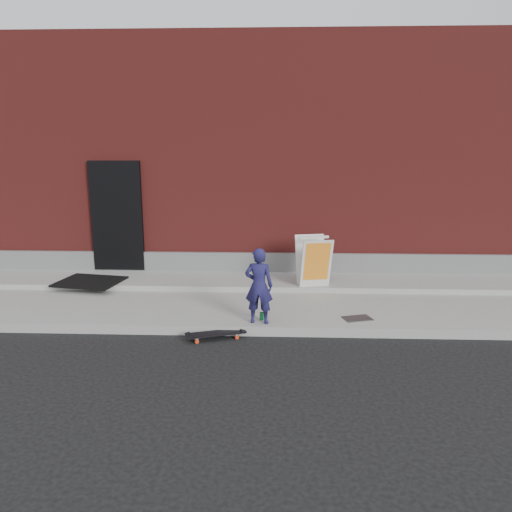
{
  "coord_description": "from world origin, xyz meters",
  "views": [
    {
      "loc": [
        0.66,
        -7.1,
        2.86
      ],
      "look_at": [
        0.35,
        0.8,
        1.07
      ],
      "focal_mm": 35.0,
      "sensor_mm": 36.0,
      "label": 1
    }
  ],
  "objects_px": {
    "skateboard": "(216,334)",
    "pizza_sign": "(314,261)",
    "child": "(259,286)",
    "soda_can": "(262,316)"
  },
  "relations": [
    {
      "from": "skateboard",
      "to": "pizza_sign",
      "type": "distance_m",
      "value": 2.71
    },
    {
      "from": "child",
      "to": "soda_can",
      "type": "distance_m",
      "value": 0.55
    },
    {
      "from": "skateboard",
      "to": "soda_can",
      "type": "bearing_deg",
      "value": 33.26
    },
    {
      "from": "skateboard",
      "to": "pizza_sign",
      "type": "height_order",
      "value": "pizza_sign"
    },
    {
      "from": "pizza_sign",
      "to": "skateboard",
      "type": "bearing_deg",
      "value": -127.26
    },
    {
      "from": "skateboard",
      "to": "pizza_sign",
      "type": "xyz_separation_m",
      "value": [
        1.6,
        2.1,
        0.64
      ]
    },
    {
      "from": "child",
      "to": "skateboard",
      "type": "distance_m",
      "value": 0.97
    },
    {
      "from": "child",
      "to": "pizza_sign",
      "type": "relative_size",
      "value": 1.26
    },
    {
      "from": "child",
      "to": "soda_can",
      "type": "height_order",
      "value": "child"
    },
    {
      "from": "pizza_sign",
      "to": "soda_can",
      "type": "xyz_separation_m",
      "value": [
        -0.92,
        -1.66,
        -0.51
      ]
    }
  ]
}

